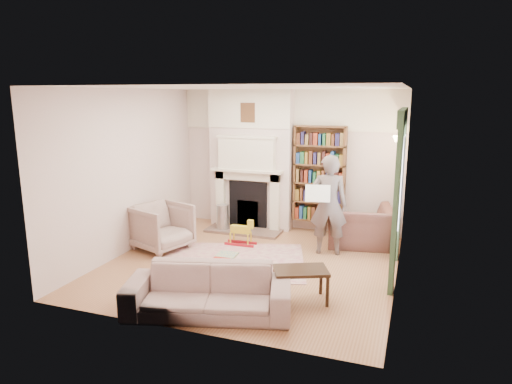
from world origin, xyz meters
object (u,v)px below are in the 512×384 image
at_px(bookcase, 319,174).
at_px(coffee_table, 300,285).
at_px(rocking_horse, 241,232).
at_px(armchair_left, 162,227).
at_px(armchair_reading, 359,226).
at_px(sofa, 208,291).
at_px(man_reading, 328,205).
at_px(paraffin_heater, 223,218).

relative_size(bookcase, coffee_table, 2.64).
bearing_deg(rocking_horse, bookcase, 46.80).
distance_m(armchair_left, rocking_horse, 1.41).
bearing_deg(armchair_reading, coffee_table, 70.39).
relative_size(sofa, man_reading, 1.19).
bearing_deg(man_reading, sofa, 59.13).
xyz_separation_m(sofa, paraffin_heater, (-1.24, 3.29, -0.02)).
height_order(bookcase, man_reading, bookcase).
bearing_deg(armchair_left, man_reading, -55.70).
xyz_separation_m(sofa, rocking_horse, (-0.58, 2.59, -0.05)).
bearing_deg(armchair_reading, armchair_left, 12.41).
relative_size(man_reading, paraffin_heater, 3.14).
bearing_deg(sofa, man_reading, 54.47).
bearing_deg(coffee_table, man_reading, 66.80).
xyz_separation_m(armchair_reading, coffee_table, (-0.43, -2.58, -0.14)).
bearing_deg(sofa, bookcase, 66.05).
bearing_deg(man_reading, rocking_horse, -6.87).
distance_m(armchair_left, paraffin_heater, 1.47).
relative_size(bookcase, man_reading, 1.07).
distance_m(sofa, man_reading, 2.93).
relative_size(armchair_reading, coffee_table, 1.62).
distance_m(sofa, coffee_table, 1.24).
distance_m(bookcase, paraffin_heater, 2.11).
bearing_deg(sofa, armchair_left, 117.61).
bearing_deg(armchair_left, bookcase, -31.93).
bearing_deg(sofa, paraffin_heater, 95.14).
xyz_separation_m(armchair_left, sofa, (1.83, -1.95, -0.11)).
bearing_deg(armchair_left, paraffin_heater, -4.40).
distance_m(bookcase, coffee_table, 3.32).
xyz_separation_m(armchair_left, paraffin_heater, (0.59, 1.34, -0.13)).
xyz_separation_m(armchair_reading, paraffin_heater, (-2.67, -0.02, -0.09)).
bearing_deg(man_reading, armchair_reading, -137.81).
bearing_deg(coffee_table, sofa, -168.01).
bearing_deg(coffee_table, armchair_left, 132.80).
bearing_deg(armchair_left, armchair_reading, -48.18).
height_order(armchair_left, coffee_table, armchair_left).
distance_m(armchair_reading, paraffin_heater, 2.68).
bearing_deg(rocking_horse, coffee_table, -50.94).
height_order(man_reading, rocking_horse, man_reading).
relative_size(armchair_left, coffee_table, 1.28).
distance_m(man_reading, paraffin_heater, 2.37).
distance_m(sofa, rocking_horse, 2.66).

